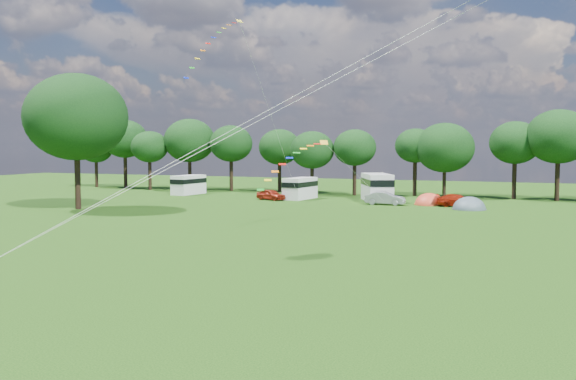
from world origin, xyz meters
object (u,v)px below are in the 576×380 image
(big_tree, at_px, (76,117))
(car_a, at_px, (271,195))
(campervan_b, at_px, (300,188))
(tent_greyblue, at_px, (469,209))
(campervan_a, at_px, (189,184))
(campervan_c, at_px, (377,186))
(car_c, at_px, (458,200))
(car_b, at_px, (385,198))
(tent_orange, at_px, (429,205))

(big_tree, xyz_separation_m, car_a, (13.84, 16.15, -8.39))
(campervan_b, xyz_separation_m, tent_greyblue, (19.56, -5.19, -1.31))
(campervan_a, bearing_deg, tent_greyblue, -94.60)
(car_a, height_order, campervan_c, campervan_c)
(big_tree, height_order, campervan_a, big_tree)
(big_tree, relative_size, campervan_c, 1.96)
(campervan_a, xyz_separation_m, campervan_b, (15.62, -1.37, 0.02))
(car_c, bearing_deg, campervan_a, 71.42)
(car_a, distance_m, car_b, 13.48)
(big_tree, height_order, tent_orange, big_tree)
(car_c, bearing_deg, car_b, 85.09)
(tent_orange, bearing_deg, campervan_c, 158.72)
(big_tree, xyz_separation_m, campervan_b, (16.45, 18.70, -7.69))
(big_tree, height_order, car_b, big_tree)
(car_a, bearing_deg, campervan_b, -24.28)
(car_c, xyz_separation_m, campervan_b, (-18.19, 2.62, 0.70))
(car_a, bearing_deg, campervan_a, 94.60)
(big_tree, bearing_deg, tent_orange, 28.24)
(campervan_a, xyz_separation_m, tent_orange, (30.76, -3.10, -1.29))
(car_c, bearing_deg, car_a, 77.95)
(car_c, relative_size, campervan_c, 0.62)
(campervan_a, bearing_deg, car_b, -94.51)
(campervan_a, height_order, tent_orange, campervan_a)
(tent_orange, bearing_deg, car_b, -157.47)
(car_a, bearing_deg, tent_orange, -66.00)
(car_a, relative_size, campervan_c, 0.55)
(car_c, bearing_deg, campervan_b, 69.95)
(campervan_a, distance_m, campervan_c, 24.58)
(campervan_a, distance_m, tent_greyblue, 35.81)
(campervan_b, height_order, tent_greyblue, campervan_b)
(campervan_a, height_order, campervan_b, campervan_b)
(tent_orange, bearing_deg, campervan_b, 173.47)
(car_b, height_order, car_c, car_b)
(car_a, distance_m, campervan_b, 3.71)
(car_c, distance_m, campervan_a, 34.05)
(big_tree, distance_m, campervan_a, 21.51)
(car_a, relative_size, car_b, 0.96)
(big_tree, height_order, campervan_b, big_tree)
(big_tree, bearing_deg, car_b, 29.09)
(campervan_b, relative_size, tent_greyblue, 1.45)
(car_c, xyz_separation_m, campervan_a, (-33.81, 3.99, 0.68))
(campervan_a, distance_m, campervan_b, 15.68)
(car_a, bearing_deg, tent_greyblue, -75.41)
(car_a, xyz_separation_m, campervan_a, (-13.01, 3.92, 0.68))
(tent_greyblue, bearing_deg, car_a, 173.22)
(car_a, bearing_deg, big_tree, 160.77)
(tent_orange, distance_m, tent_greyblue, 5.61)
(big_tree, distance_m, car_b, 32.31)
(big_tree, distance_m, campervan_b, 26.06)
(car_a, bearing_deg, campervan_c, -53.03)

